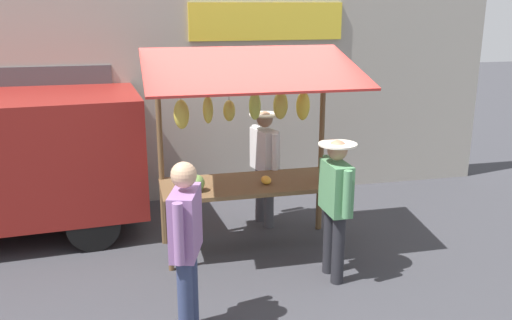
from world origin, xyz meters
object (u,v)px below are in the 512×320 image
object	(u,v)px
market_stall	(250,129)
shopper_in_grey_tee	(335,199)
vendor_with_sunhat	(265,159)
shopper_in_striped_shirt	(186,238)

from	to	relation	value
market_stall	shopper_in_grey_tee	world-z (taller)	market_stall
market_stall	vendor_with_sunhat	size ratio (longest dim) A/B	1.54
vendor_with_sunhat	market_stall	bearing A→B (deg)	-40.11
vendor_with_sunhat	shopper_in_grey_tee	xyz separation A→B (m)	(-0.37, 1.73, -0.01)
market_stall	shopper_in_striped_shirt	bearing A→B (deg)	61.09
shopper_in_striped_shirt	shopper_in_grey_tee	xyz separation A→B (m)	(-1.72, -0.77, -0.04)
market_stall	vendor_with_sunhat	world-z (taller)	market_stall
market_stall	shopper_in_grey_tee	bearing A→B (deg)	125.61
market_stall	shopper_in_grey_tee	xyz separation A→B (m)	(-0.73, 1.02, -0.60)
shopper_in_grey_tee	shopper_in_striped_shirt	bearing A→B (deg)	113.18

